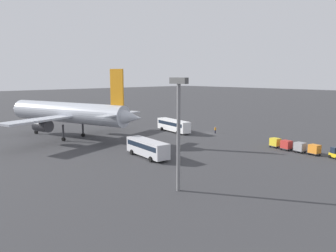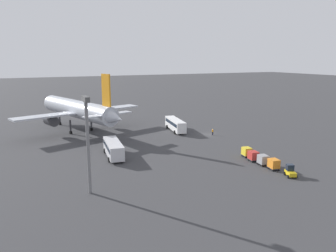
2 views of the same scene
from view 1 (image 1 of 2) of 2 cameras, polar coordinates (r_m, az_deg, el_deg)
The scene contains 11 objects.
ground_plane at distance 88.63m, azimuth 7.44°, elevation -1.24°, with size 600.00×600.00×0.00m, color #38383A.
airplane at distance 83.28m, azimuth -16.87°, elevation 2.19°, with size 42.54×36.35×16.73m.
shuttle_bus_near at distance 89.46m, azimuth 0.97°, elevation 0.22°, with size 12.70×4.70×3.34m.
shuttle_bus_far at distance 62.01m, azimuth -3.62°, elevation -3.66°, with size 11.28×4.22×3.27m.
baggage_tug at distance 68.50m, azimuth 27.18°, elevation -4.30°, with size 2.74×2.40×2.10m.
worker_person at distance 88.51m, azimuth 8.23°, elevation -0.70°, with size 0.38×0.38×1.74m.
cargo_cart_orange at distance 69.58m, azimuth 24.15°, elevation -3.70°, with size 2.25×1.99×2.06m.
cargo_cart_grey at distance 70.66m, azimuth 21.99°, elevation -3.38°, with size 2.25×1.99×2.06m.
cargo_cart_red at distance 71.88m, azimuth 19.92°, elevation -3.07°, with size 2.25×1.99×2.06m.
cargo_cart_yellow at distance 73.77m, azimuth 18.17°, elevation -2.69°, with size 2.25×1.99×2.06m.
light_pole at distance 42.54m, azimuth 1.86°, elevation 0.85°, with size 2.80×0.70×15.04m.
Camera 1 is at (-55.44, 67.45, 15.26)m, focal length 35.00 mm.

